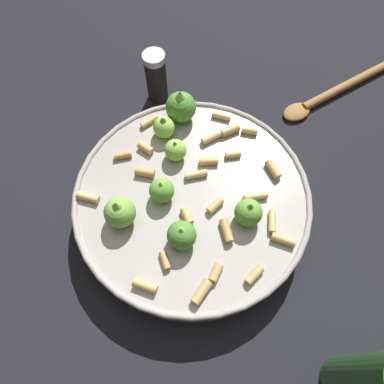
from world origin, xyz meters
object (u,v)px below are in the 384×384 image
Objects in this scene: pepper_shaker at (156,77)px; wooden_spoon at (333,93)px; cooking_pan at (191,200)px; olive_oil_bottle at (376,382)px.

pepper_shaker reaches higher than wooden_spoon.
cooking_pan is 0.35m from wooden_spoon.
cooking_pan reaches higher than wooden_spoon.
pepper_shaker is at bearing -50.27° from olive_oil_bottle.
cooking_pan is at bearing -39.80° from olive_oil_bottle.
olive_oil_bottle is (-0.23, 0.20, 0.06)m from cooking_pan.
cooking_pan is 0.24m from pepper_shaker.
wooden_spoon is at bearing -127.20° from cooking_pan.
pepper_shaker is at bearing 11.66° from wooden_spoon.
cooking_pan is at bearing 116.13° from pepper_shaker.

